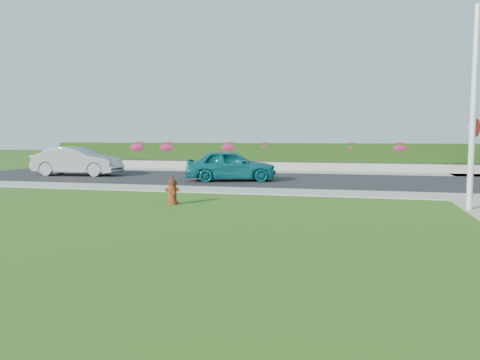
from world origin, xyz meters
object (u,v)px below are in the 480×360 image
(sedan_teal, at_px, (231,165))
(sedan_silver, at_px, (78,161))
(utility_pole, at_px, (473,109))
(fire_hydrant, at_px, (172,191))
(stop_sign, at_px, (474,137))

(sedan_teal, distance_m, sedan_silver, 8.79)
(sedan_silver, bearing_deg, utility_pole, -118.94)
(sedan_teal, relative_size, sedan_silver, 0.91)
(sedan_silver, bearing_deg, fire_hydrant, -138.82)
(fire_hydrant, bearing_deg, sedan_teal, 70.08)
(utility_pole, distance_m, stop_sign, 3.92)
(fire_hydrant, distance_m, utility_pole, 8.92)
(fire_hydrant, distance_m, sedan_teal, 7.62)
(fire_hydrant, xyz_separation_m, sedan_silver, (-8.95, 8.64, 0.39))
(sedan_teal, relative_size, stop_sign, 1.52)
(stop_sign, bearing_deg, utility_pole, -127.61)
(sedan_teal, bearing_deg, utility_pole, -144.58)
(sedan_silver, height_order, utility_pole, utility_pole)
(sedan_silver, xyz_separation_m, utility_pole, (17.50, -7.84, 2.02))
(sedan_teal, height_order, utility_pole, utility_pole)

